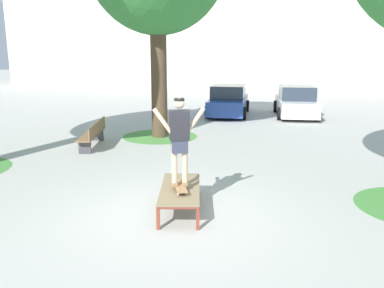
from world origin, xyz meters
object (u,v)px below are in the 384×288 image
skate_box (180,190)px  car_blue (228,101)px  skateboard (180,186)px  skater (179,136)px  car_white (296,102)px  park_bench (93,133)px

skate_box → car_blue: car_blue is taller
skateboard → skater: 0.99m
skater → car_white: (3.38, 12.71, -0.84)m
skate_box → skateboard: (0.02, -0.15, 0.12)m
skater → skateboard: bearing=-71.1°
skateboard → car_blue: bearing=89.6°
skate_box → skateboard: bearing=-82.0°
skate_box → car_blue: 12.47m
skater → car_white: skater is taller
park_bench → car_white: bearing=46.6°
skate_box → park_bench: bearing=128.1°
car_blue → skateboard: bearing=-90.4°
skater → car_blue: (0.09, 12.62, -0.84)m
car_white → skateboard: bearing=-104.9°
skateboard → skater: size_ratio=0.49×
skater → car_white: bearing=75.1°
skate_box → park_bench: size_ratio=0.81×
skateboard → park_bench: park_bench is taller
car_blue → park_bench: car_blue is taller
park_bench → car_blue: bearing=62.4°
car_white → park_bench: 10.54m
car_white → park_bench: (-7.24, -7.66, -0.24)m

